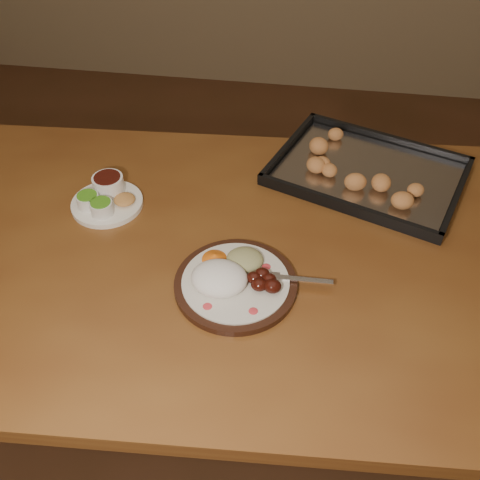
# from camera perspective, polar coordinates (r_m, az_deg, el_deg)

# --- Properties ---
(ground) EXTENTS (4.00, 4.00, 0.00)m
(ground) POSITION_cam_1_polar(r_m,az_deg,el_deg) (1.89, -3.17, -12.70)
(ground) COLOR #542F1D
(ground) RESTS_ON ground
(dining_table) EXTENTS (1.56, 1.00, 0.75)m
(dining_table) POSITION_cam_1_polar(r_m,az_deg,el_deg) (1.25, -3.30, -3.98)
(dining_table) COLOR brown
(dining_table) RESTS_ON ground
(dinner_plate) EXTENTS (0.32, 0.25, 0.06)m
(dinner_plate) POSITION_cam_1_polar(r_m,az_deg,el_deg) (1.08, -0.77, -4.21)
(dinner_plate) COLOR black
(dinner_plate) RESTS_ON dining_table
(condiment_saucer) EXTENTS (0.17, 0.17, 0.06)m
(condiment_saucer) POSITION_cam_1_polar(r_m,az_deg,el_deg) (1.31, -14.13, 4.41)
(condiment_saucer) COLOR white
(condiment_saucer) RESTS_ON dining_table
(baking_tray) EXTENTS (0.54, 0.47, 0.05)m
(baking_tray) POSITION_cam_1_polar(r_m,az_deg,el_deg) (1.40, 13.47, 7.16)
(baking_tray) COLOR black
(baking_tray) RESTS_ON dining_table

